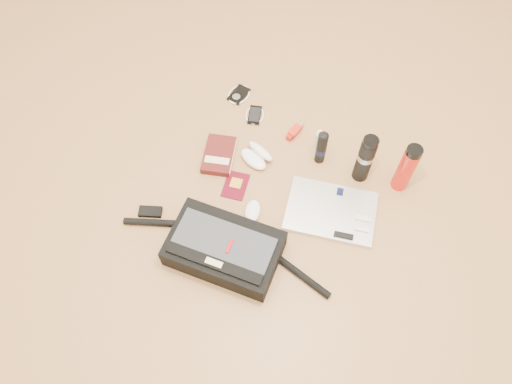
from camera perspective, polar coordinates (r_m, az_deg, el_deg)
ground at (r=2.10m, az=0.25°, el=-2.55°), size 4.00×4.00×0.00m
messenger_bag at (r=1.98m, az=-3.71°, el=-6.45°), size 0.88×0.35×0.12m
laptop at (r=2.12m, az=8.60°, el=-2.24°), size 0.43×0.37×0.04m
book at (r=2.24m, az=-4.22°, el=4.22°), size 0.20×0.23×0.04m
passport at (r=2.17m, az=-2.35°, el=0.77°), size 0.14×0.16×0.01m
mouse at (r=2.09m, az=-0.40°, el=-2.23°), size 0.10×0.13×0.04m
sunglasses_case at (r=2.22m, az=0.11°, el=4.22°), size 0.16×0.15×0.08m
ipod at (r=2.46m, az=-1.97°, el=11.07°), size 0.10×0.11×0.01m
phone at (r=2.38m, az=-0.14°, el=8.79°), size 0.11×0.12×0.01m
inhaler at (r=2.32m, az=4.53°, el=7.01°), size 0.04×0.12×0.03m
spray_bottle at (r=2.26m, az=7.15°, el=6.02°), size 0.04×0.04×0.12m
aerosol_can at (r=2.18m, az=7.49°, el=5.08°), size 0.05×0.05×0.19m
thermos_black at (r=2.13m, az=12.37°, el=3.75°), size 0.09×0.09×0.27m
thermos_red at (r=2.15m, az=16.80°, el=2.63°), size 0.08×0.08×0.27m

